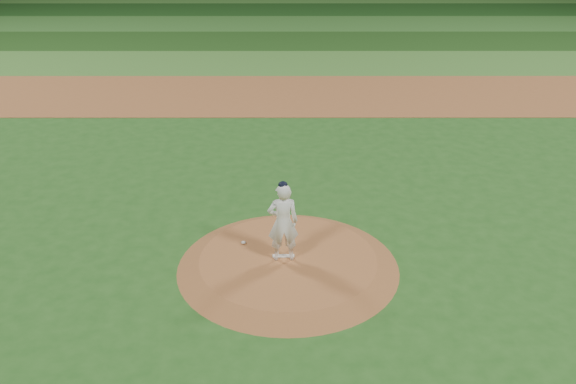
{
  "coord_description": "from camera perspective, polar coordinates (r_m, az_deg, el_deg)",
  "views": [
    {
      "loc": [
        -0.01,
        -13.49,
        8.73
      ],
      "look_at": [
        0.0,
        2.0,
        1.1
      ],
      "focal_mm": 40.0,
      "sensor_mm": 36.0,
      "label": 1
    }
  ],
  "objects": [
    {
      "name": "outfield_stripe_0",
      "position": [
        34.12,
        -0.03,
        11.41
      ],
      "size": [
        70.0,
        5.0,
        0.02
      ],
      "primitive_type": "cube",
      "color": "#3C782B",
      "rests_on": "ground"
    },
    {
      "name": "pitcher_on_mound",
      "position": [
        15.4,
        -0.45,
        -2.68
      ],
      "size": [
        0.79,
        0.57,
        2.11
      ],
      "color": "white",
      "rests_on": "pitchers_mound"
    },
    {
      "name": "ground",
      "position": [
        16.07,
        0.01,
        -6.69
      ],
      "size": [
        120.0,
        120.0,
        0.0
      ],
      "primitive_type": "plane",
      "color": "#23571C",
      "rests_on": "ground"
    },
    {
      "name": "rosin_bag",
      "position": [
        16.56,
        -3.99,
        -4.5
      ],
      "size": [
        0.12,
        0.12,
        0.07
      ],
      "primitive_type": "ellipsoid",
      "color": "silver",
      "rests_on": "pitchers_mound"
    },
    {
      "name": "pitching_rubber",
      "position": [
        16.0,
        -0.41,
        -5.71
      ],
      "size": [
        0.54,
        0.14,
        0.03
      ],
      "primitive_type": "cube",
      "rotation": [
        0.0,
        0.0,
        0.01
      ],
      "color": "silver",
      "rests_on": "pitchers_mound"
    },
    {
      "name": "infield_dirt_band",
      "position": [
        28.84,
        -0.02,
        8.62
      ],
      "size": [
        70.0,
        6.0,
        0.02
      ],
      "primitive_type": "cube",
      "color": "#94582E",
      "rests_on": "ground"
    },
    {
      "name": "outfield_stripe_1",
      "position": [
        38.98,
        -0.03,
        13.29
      ],
      "size": [
        70.0,
        5.0,
        0.02
      ],
      "primitive_type": "cube",
      "color": "#1B4315",
      "rests_on": "ground"
    },
    {
      "name": "outfield_stripe_3",
      "position": [
        48.77,
        -0.04,
        15.92
      ],
      "size": [
        70.0,
        5.0,
        0.02
      ],
      "primitive_type": "cube",
      "color": "#163F14",
      "rests_on": "ground"
    },
    {
      "name": "pitchers_mound",
      "position": [
        16.0,
        0.01,
        -6.31
      ],
      "size": [
        5.5,
        5.5,
        0.25
      ],
      "primitive_type": "cone",
      "color": "#9E5D31",
      "rests_on": "ground"
    },
    {
      "name": "outfield_stripe_2",
      "position": [
        43.86,
        -0.03,
        14.75
      ],
      "size": [
        70.0,
        5.0,
        0.02
      ],
      "primitive_type": "cube",
      "color": "#2E6826",
      "rests_on": "ground"
    }
  ]
}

